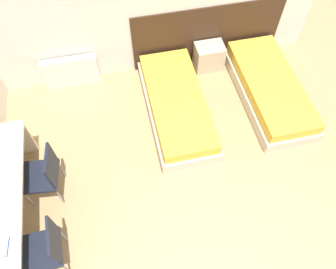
% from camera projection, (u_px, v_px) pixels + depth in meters
% --- Properties ---
extents(headboard_panel, '(2.52, 0.03, 1.06)m').
position_uv_depth(headboard_panel, '(207.00, 35.00, 5.43)').
color(headboard_panel, '#382316').
rests_on(headboard_panel, ground_plane).
extents(bed_near_window, '(0.88, 2.05, 0.37)m').
position_uv_depth(bed_near_window, '(177.00, 105.00, 5.08)').
color(bed_near_window, beige).
rests_on(bed_near_window, ground_plane).
extents(bed_near_door, '(0.88, 2.05, 0.37)m').
position_uv_depth(bed_near_door, '(269.00, 88.00, 5.26)').
color(bed_near_door, beige).
rests_on(bed_near_door, ground_plane).
extents(nightstand, '(0.48, 0.34, 0.46)m').
position_uv_depth(nightstand, '(209.00, 57.00, 5.58)').
color(nightstand, beige).
rests_on(nightstand, ground_plane).
extents(radiator, '(0.89, 0.12, 0.54)m').
position_uv_depth(radiator, '(71.00, 72.00, 5.33)').
color(radiator, silver).
rests_on(radiator, ground_plane).
extents(desk, '(0.54, 2.38, 0.73)m').
position_uv_depth(desk, '(2.00, 214.00, 3.72)').
color(desk, beige).
rests_on(desk, ground_plane).
extents(chair_near_laptop, '(0.50, 0.50, 0.91)m').
position_uv_depth(chair_near_laptop, '(44.00, 173.00, 4.08)').
color(chair_near_laptop, black).
rests_on(chair_near_laptop, ground_plane).
extents(chair_near_notebook, '(0.47, 0.47, 0.91)m').
position_uv_depth(chair_near_notebook, '(46.00, 248.00, 3.59)').
color(chair_near_notebook, black).
rests_on(chair_near_notebook, ground_plane).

